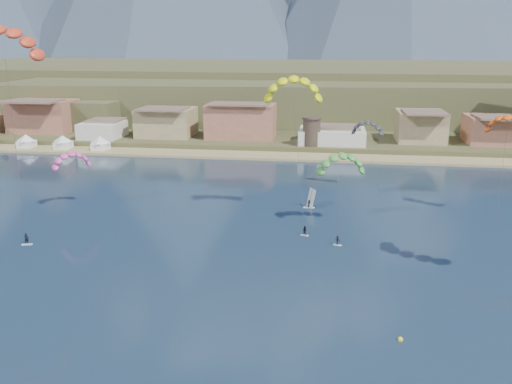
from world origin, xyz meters
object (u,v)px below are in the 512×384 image
watchtower (312,131)px  kitesurfer_red (3,38)px  kitesurfer_green (341,161)px  buoy (400,339)px  kitesurfer_yellow (294,85)px  windsurfer (310,202)px

watchtower → kitesurfer_red: kitesurfer_red is taller
kitesurfer_green → buoy: kitesurfer_green is taller
watchtower → kitesurfer_green: kitesurfer_green is taller
kitesurfer_yellow → buoy: (15.47, -41.02, -24.57)m
watchtower → buoy: watchtower is taller
watchtower → kitesurfer_yellow: kitesurfer_yellow is taller
kitesurfer_red → buoy: size_ratio=59.98×
windsurfer → buoy: (12.33, -48.58, -1.13)m
kitesurfer_yellow → kitesurfer_green: (8.83, -2.92, -12.65)m
windsurfer → kitesurfer_green: bearing=-61.5°
windsurfer → buoy: 50.13m
watchtower → buoy: bearing=-82.1°
windsurfer → buoy: bearing=-75.8°
kitesurfer_green → windsurfer: bearing=118.5°
kitesurfer_green → buoy: size_ratio=25.11×
kitesurfer_yellow → windsurfer: (3.14, 7.56, -23.44)m
watchtower → kitesurfer_red: size_ratio=0.23×
kitesurfer_yellow → buoy: bearing=-69.3°
kitesurfer_red → kitesurfer_green: bearing=3.5°
kitesurfer_yellow → windsurfer: kitesurfer_yellow is taller
kitesurfer_red → kitesurfer_green: kitesurfer_red is taller
buoy → kitesurfer_yellow: bearing=110.7°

